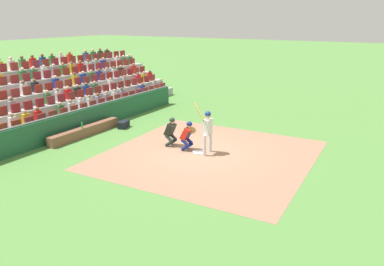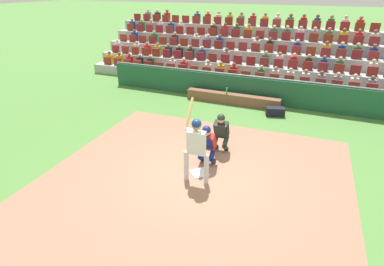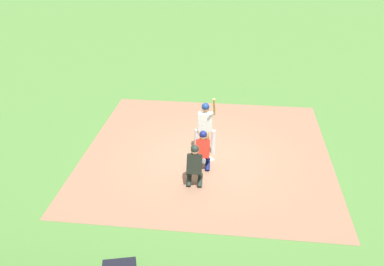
# 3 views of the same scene
# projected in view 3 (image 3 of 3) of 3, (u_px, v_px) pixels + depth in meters

# --- Properties ---
(ground_plane) EXTENTS (160.00, 160.00, 0.00)m
(ground_plane) POSITION_uv_depth(u_px,v_px,m) (205.00, 159.00, 13.01)
(ground_plane) COLOR #4F823B
(infield_dirt_patch) EXTENTS (8.22, 8.15, 0.01)m
(infield_dirt_patch) POSITION_uv_depth(u_px,v_px,m) (207.00, 151.00, 13.45)
(infield_dirt_patch) COLOR #956D54
(infield_dirt_patch) RESTS_ON ground_plane
(home_plate_marker) EXTENTS (0.62, 0.62, 0.02)m
(home_plate_marker) POSITION_uv_depth(u_px,v_px,m) (205.00, 159.00, 13.01)
(home_plate_marker) COLOR white
(home_plate_marker) RESTS_ON infield_dirt_patch
(batter_at_plate) EXTENTS (0.68, 0.61, 2.16)m
(batter_at_plate) POSITION_uv_depth(u_px,v_px,m) (206.00, 123.00, 12.83)
(batter_at_plate) COLOR silver
(batter_at_plate) RESTS_ON ground_plane
(catcher_crouching) EXTENTS (0.48, 0.72, 1.27)m
(catcher_crouching) POSITION_uv_depth(u_px,v_px,m) (203.00, 148.00, 12.23)
(catcher_crouching) COLOR navy
(catcher_crouching) RESTS_ON ground_plane
(home_plate_umpire) EXTENTS (0.48, 0.47, 1.29)m
(home_plate_umpire) POSITION_uv_depth(u_px,v_px,m) (195.00, 164.00, 11.46)
(home_plate_umpire) COLOR #202C26
(home_plate_umpire) RESTS_ON ground_plane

